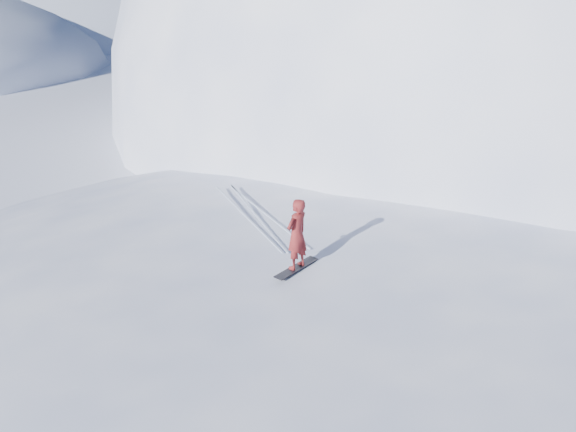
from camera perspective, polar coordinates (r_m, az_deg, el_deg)
name	(u,v)px	position (r m, az deg, el deg)	size (l,w,h in m)	color
ground	(368,358)	(15.89, 8.13, -14.13)	(400.00, 400.00, 0.00)	white
near_ridge	(364,298)	(18.51, 7.74, -8.23)	(36.00, 28.00, 4.80)	white
summit_peak	(517,112)	(47.33, 22.23, 9.71)	(60.00, 56.00, 56.00)	white
peak_shoulder	(405,143)	(36.33, 11.75, 7.32)	(28.00, 24.00, 18.00)	white
wind_bumps	(326,319)	(17.36, 3.86, -10.36)	(16.00, 14.40, 1.00)	white
snowboard	(297,268)	(15.03, 0.88, -5.27)	(1.55, 0.29, 0.03)	black
snowboarder	(297,234)	(14.59, 0.90, -1.86)	(0.71, 0.47, 1.95)	maroon
board_tracks	(255,214)	(18.39, -3.33, 0.22)	(2.08, 5.96, 0.04)	silver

